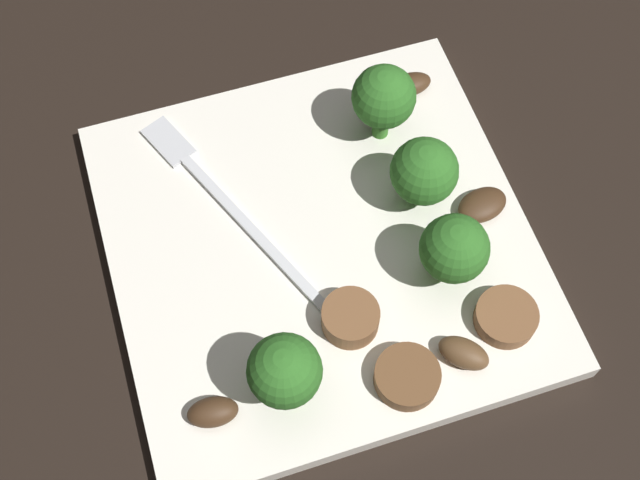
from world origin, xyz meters
name	(u,v)px	position (x,y,z in m)	size (l,w,h in m)	color
ground_plane	(320,251)	(0.00, 0.00, 0.00)	(1.40, 1.40, 0.00)	black
plate	(320,245)	(0.00, 0.00, 0.01)	(0.24, 0.24, 0.01)	white
fork	(226,203)	(0.04, 0.05, 0.02)	(0.17, 0.08, 0.00)	silver
broccoli_floret_0	(454,249)	(-0.04, -0.06, 0.05)	(0.04, 0.04, 0.05)	#347525
broccoli_floret_1	(384,98)	(0.06, -0.06, 0.05)	(0.04, 0.04, 0.06)	#347525
broccoli_floret_2	(424,172)	(0.01, -0.07, 0.04)	(0.04, 0.04, 0.05)	#347525
broccoli_floret_3	(285,372)	(-0.08, 0.05, 0.05)	(0.04, 0.04, 0.06)	#347525
sausage_slice_0	(407,377)	(-0.10, -0.02, 0.02)	(0.04, 0.04, 0.01)	brown
sausage_slice_1	(356,316)	(-0.06, 0.00, 0.02)	(0.03, 0.03, 0.02)	brown
sausage_slice_2	(506,317)	(-0.08, -0.08, 0.02)	(0.03, 0.03, 0.01)	brown
mushroom_0	(464,353)	(-0.09, -0.05, 0.02)	(0.03, 0.02, 0.01)	brown
mushroom_1	(408,85)	(0.09, -0.09, 0.02)	(0.03, 0.02, 0.01)	#422B19
mushroom_3	(482,205)	(-0.01, -0.10, 0.02)	(0.03, 0.02, 0.01)	#422B19
mushroom_4	(213,412)	(-0.08, 0.09, 0.02)	(0.03, 0.02, 0.01)	#422B19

